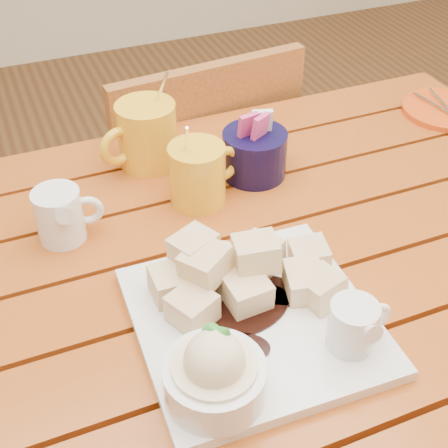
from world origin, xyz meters
name	(u,v)px	position (x,y,z in m)	size (l,w,h in m)	color
table	(236,319)	(0.00, 0.00, 0.64)	(1.20, 0.79, 0.75)	#904112
dessert_plate	(247,319)	(-0.04, -0.12, 0.78)	(0.29, 0.29, 0.11)	white
coffee_mug_left	(146,134)	(-0.04, 0.29, 0.81)	(0.13, 0.10, 0.16)	gold
coffee_mug_right	(199,173)	(0.01, 0.16, 0.80)	(0.12, 0.08, 0.14)	gold
cream_pitcher	(61,214)	(-0.20, 0.15, 0.79)	(0.10, 0.08, 0.08)	white
sugar_caddy	(254,153)	(0.11, 0.19, 0.79)	(0.10, 0.10, 0.11)	black
orange_saucer	(446,109)	(0.53, 0.24, 0.76)	(0.16, 0.16, 0.02)	#D84912
chair_far	(191,200)	(0.12, 0.52, 0.47)	(0.43, 0.43, 0.84)	brown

